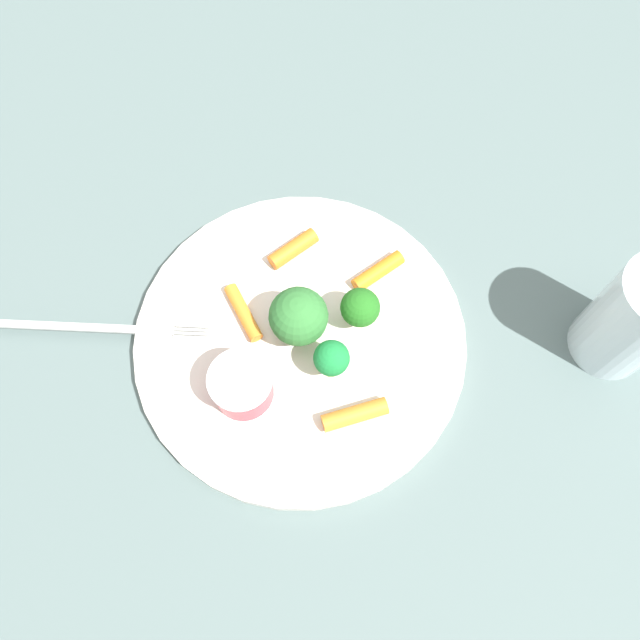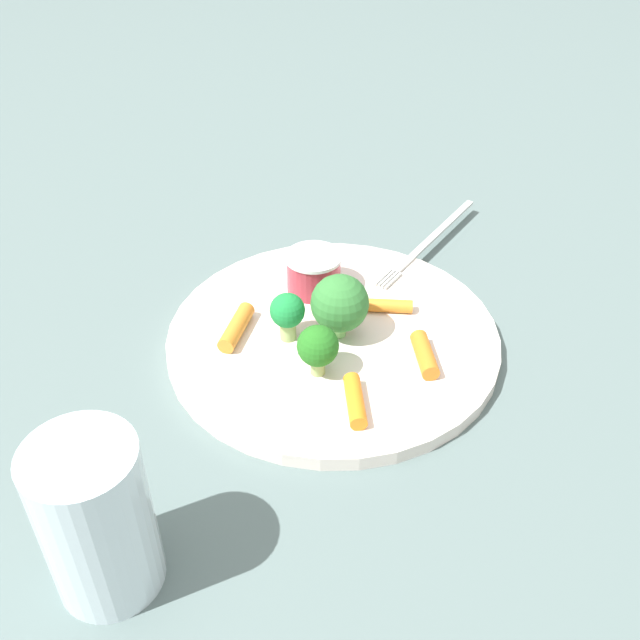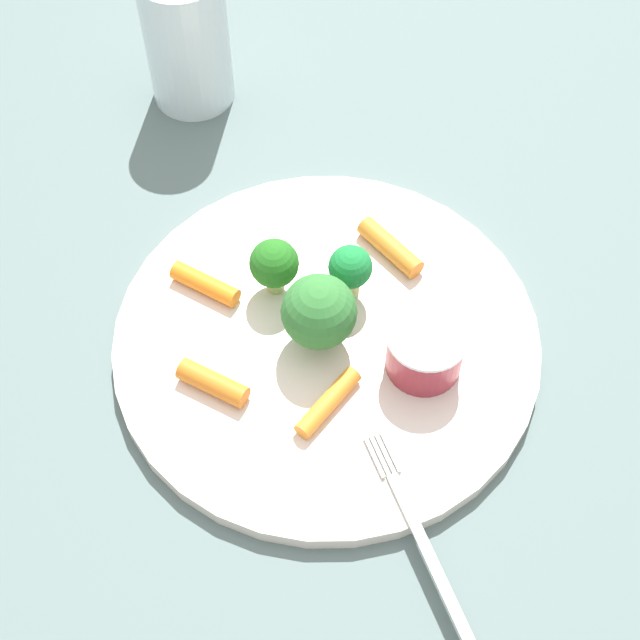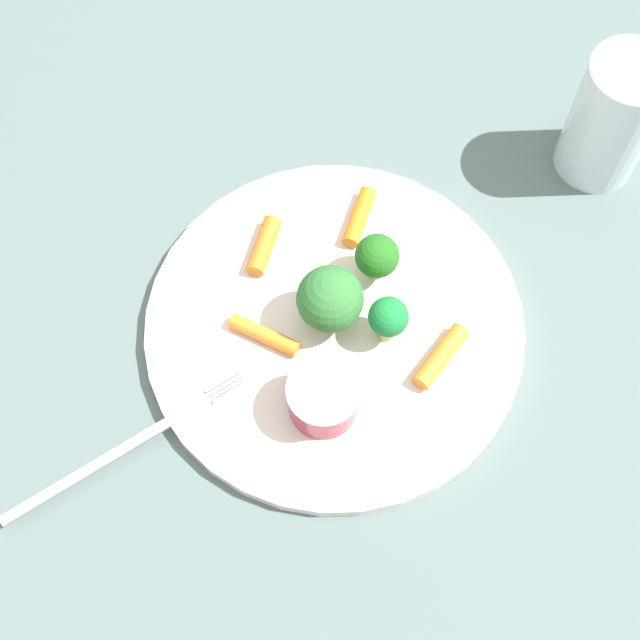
% 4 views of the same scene
% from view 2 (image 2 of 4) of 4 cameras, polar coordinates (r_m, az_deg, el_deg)
% --- Properties ---
extents(ground_plane, '(2.40, 2.40, 0.00)m').
position_cam_2_polar(ground_plane, '(0.61, 1.02, -1.84)').
color(ground_plane, '#536564').
extents(plate, '(0.27, 0.27, 0.01)m').
position_cam_2_polar(plate, '(0.61, 1.02, -1.41)').
color(plate, silver).
rests_on(plate, ground_plane).
extents(sauce_cup, '(0.05, 0.05, 0.04)m').
position_cam_2_polar(sauce_cup, '(0.64, -0.50, 3.74)').
color(sauce_cup, maroon).
rests_on(sauce_cup, plate).
extents(broccoli_floret_0, '(0.03, 0.03, 0.04)m').
position_cam_2_polar(broccoli_floret_0, '(0.58, -2.55, 0.58)').
color(broccoli_floret_0, '#98AF65').
rests_on(broccoli_floret_0, plate).
extents(broccoli_floret_1, '(0.05, 0.05, 0.06)m').
position_cam_2_polar(broccoli_floret_1, '(0.58, 1.51, 1.24)').
color(broccoli_floret_1, '#80C36A').
rests_on(broccoli_floret_1, plate).
extents(broccoli_floret_2, '(0.03, 0.03, 0.04)m').
position_cam_2_polar(broccoli_floret_2, '(0.55, -0.17, -2.11)').
color(broccoli_floret_2, '#96AE64').
rests_on(broccoli_floret_2, plate).
extents(carrot_stick_0, '(0.03, 0.05, 0.01)m').
position_cam_2_polar(carrot_stick_0, '(0.62, 4.83, 1.14)').
color(carrot_stick_0, orange).
rests_on(carrot_stick_0, plate).
extents(carrot_stick_1, '(0.05, 0.04, 0.01)m').
position_cam_2_polar(carrot_stick_1, '(0.57, 8.00, -2.93)').
color(carrot_stick_1, orange).
rests_on(carrot_stick_1, plate).
extents(carrot_stick_2, '(0.05, 0.02, 0.01)m').
position_cam_2_polar(carrot_stick_2, '(0.60, -6.52, -0.57)').
color(carrot_stick_2, orange).
rests_on(carrot_stick_2, plate).
extents(carrot_stick_3, '(0.05, 0.04, 0.01)m').
position_cam_2_polar(carrot_stick_3, '(0.53, 2.75, -6.30)').
color(carrot_stick_3, orange).
rests_on(carrot_stick_3, plate).
extents(fork, '(0.18, 0.03, 0.00)m').
position_cam_2_polar(fork, '(0.72, 8.36, 5.99)').
color(fork, beige).
rests_on(fork, plate).
extents(drinking_glass, '(0.06, 0.06, 0.11)m').
position_cam_2_polar(drinking_glass, '(0.44, -17.02, -14.65)').
color(drinking_glass, silver).
rests_on(drinking_glass, ground_plane).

